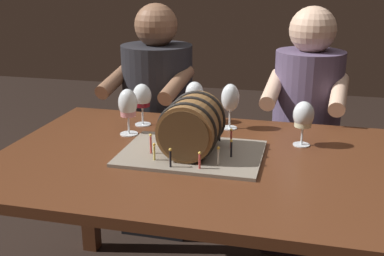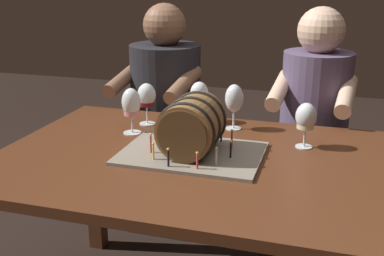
{
  "view_description": "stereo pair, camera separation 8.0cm",
  "coord_description": "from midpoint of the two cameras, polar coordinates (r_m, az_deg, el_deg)",
  "views": [
    {
      "loc": [
        0.36,
        -1.51,
        1.34
      ],
      "look_at": [
        -0.01,
        0.01,
        0.82
      ],
      "focal_mm": 44.52,
      "sensor_mm": 36.0,
      "label": 1
    },
    {
      "loc": [
        0.44,
        -1.49,
        1.34
      ],
      "look_at": [
        -0.01,
        0.01,
        0.82
      ],
      "focal_mm": 44.52,
      "sensor_mm": 36.0,
      "label": 2
    }
  ],
  "objects": [
    {
      "name": "dining_table",
      "position": [
        1.71,
        -1.08,
        -6.48
      ],
      "size": [
        1.39,
        0.96,
        0.72
      ],
      "color": "#562D19",
      "rests_on": "ground"
    },
    {
      "name": "barrel_cake",
      "position": [
        1.65,
        -1.39,
        -0.28
      ],
      "size": [
        0.49,
        0.36,
        0.21
      ],
      "color": "gray",
      "rests_on": "dining_table"
    },
    {
      "name": "person_seated_right",
      "position": [
        2.37,
        12.32,
        -1.72
      ],
      "size": [
        0.38,
        0.48,
        1.2
      ],
      "color": "#372D40",
      "rests_on": "ground"
    },
    {
      "name": "wine_glass_rose",
      "position": [
        1.88,
        -8.91,
        2.68
      ],
      "size": [
        0.07,
        0.07,
        0.19
      ],
      "color": "white",
      "rests_on": "dining_table"
    },
    {
      "name": "wine_glass_amber",
      "position": [
        2.02,
        -0.83,
        3.98
      ],
      "size": [
        0.08,
        0.08,
        0.18
      ],
      "color": "white",
      "rests_on": "dining_table"
    },
    {
      "name": "wine_glass_red",
      "position": [
        1.99,
        -7.16,
        3.62
      ],
      "size": [
        0.08,
        0.08,
        0.18
      ],
      "color": "white",
      "rests_on": "dining_table"
    },
    {
      "name": "wine_glass_white",
      "position": [
        1.78,
        11.95,
        1.32
      ],
      "size": [
        0.08,
        0.08,
        0.17
      ],
      "color": "white",
      "rests_on": "dining_table"
    },
    {
      "name": "person_seated_left",
      "position": [
        2.49,
        -5.0,
        0.06
      ],
      "size": [
        0.42,
        0.51,
        1.2
      ],
      "color": "black",
      "rests_on": "ground"
    },
    {
      "name": "wine_glass_empty",
      "position": [
        1.93,
        3.42,
        3.53
      ],
      "size": [
        0.07,
        0.07,
        0.19
      ],
      "color": "white",
      "rests_on": "dining_table"
    }
  ]
}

